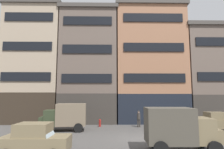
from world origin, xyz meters
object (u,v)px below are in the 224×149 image
at_px(delivery_truck_far, 65,116).
at_px(sedan_dark, 217,122).
at_px(fire_hydrant_curbside, 100,123).
at_px(pedestrian_officer, 139,118).
at_px(delivery_truck_near, 179,128).
at_px(sedan_light, 35,140).

xyz_separation_m(delivery_truck_far, sedan_dark, (14.70, -0.54, -0.51)).
distance_m(sedan_dark, fire_hydrant_curbside, 11.86).
bearing_deg(pedestrian_officer, delivery_truck_near, -83.92).
relative_size(sedan_dark, pedestrian_officer, 2.09).
relative_size(delivery_truck_far, pedestrian_officer, 2.50).
xyz_separation_m(sedan_dark, pedestrian_officer, (-7.16, 2.68, 0.07)).
distance_m(delivery_truck_far, pedestrian_officer, 7.85).
distance_m(sedan_light, pedestrian_officer, 12.53).
relative_size(delivery_truck_far, sedan_light, 1.21).
bearing_deg(fire_hydrant_curbside, delivery_truck_near, -61.54).
xyz_separation_m(delivery_truck_near, sedan_dark, (6.17, 6.58, -0.51)).
bearing_deg(sedan_dark, sedan_light, -152.75).
xyz_separation_m(delivery_truck_near, fire_hydrant_curbside, (-5.26, 9.70, -1.00)).
relative_size(delivery_truck_near, sedan_light, 1.19).
bearing_deg(delivery_truck_near, sedan_dark, 46.83).
bearing_deg(delivery_truck_far, fire_hydrant_curbside, 38.29).
bearing_deg(sedan_dark, fire_hydrant_curbside, 164.74).
bearing_deg(sedan_light, delivery_truck_far, 91.37).
height_order(sedan_dark, pedestrian_officer, sedan_dark).
bearing_deg(sedan_dark, delivery_truck_near, -133.17).
bearing_deg(fire_hydrant_curbside, delivery_truck_far, -141.71).
height_order(sedan_light, fire_hydrant_curbside, sedan_light).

